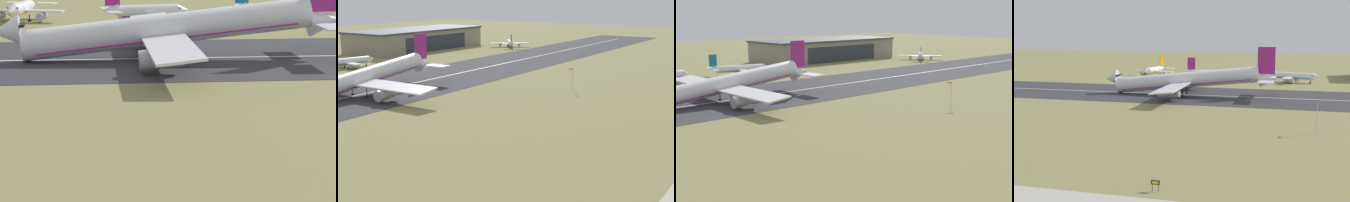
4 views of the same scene
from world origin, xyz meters
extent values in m
plane|color=olive|center=(0.00, 62.90, 0.00)|extent=(666.51, 666.51, 0.00)
cube|color=#333338|center=(0.00, 125.80, 0.03)|extent=(426.51, 41.23, 0.06)
cube|color=silver|center=(0.00, 125.80, 0.07)|extent=(383.86, 0.70, 0.01)
cube|color=gray|center=(72.20, 197.77, 5.09)|extent=(78.04, 29.66, 10.19)
cube|color=#424751|center=(72.20, 197.77, 10.64)|extent=(79.04, 30.66, 0.90)
cube|color=#2D333D|center=(72.20, 182.89, 4.08)|extent=(46.82, 0.12, 8.15)
cylinder|color=white|center=(-27.87, 124.60, 5.29)|extent=(49.24, 6.26, 10.12)
cone|color=white|center=(-0.37, 125.23, 6.21)|extent=(6.70, 4.77, 5.23)
cube|color=#991E7A|center=(-27.87, 124.60, 3.87)|extent=(43.87, 5.88, 4.71)
cube|color=white|center=(-28.50, 109.56, 4.39)|extent=(7.73, 25.07, 1.13)
cylinder|color=#A8A8B2|center=(-29.98, 111.52, 2.55)|extent=(7.03, 3.34, 3.85)
cube|color=#991E7A|center=(-1.29, 125.21, 12.21)|extent=(5.59, 0.41, 8.72)
cube|color=white|center=(-1.04, 131.71, 6.05)|extent=(5.06, 7.96, 0.24)
cube|color=white|center=(-0.74, 118.73, 6.05)|extent=(5.06, 7.96, 0.24)
cylinder|color=black|center=(-28.42, 127.66, 1.36)|extent=(0.24, 0.24, 2.72)
cylinder|color=black|center=(-28.42, 127.66, 0.22)|extent=(0.84, 0.84, 0.44)
cylinder|color=black|center=(-28.28, 121.51, 1.36)|extent=(0.24, 0.24, 2.72)
cylinder|color=black|center=(-28.28, 121.51, 0.22)|extent=(0.84, 0.84, 0.44)
cylinder|color=white|center=(4.56, 172.17, 2.82)|extent=(19.67, 7.00, 2.82)
cone|color=white|center=(15.32, 169.77, 2.82)|extent=(3.09, 3.31, 2.82)
cube|color=black|center=(13.96, 170.07, 3.39)|extent=(1.60, 2.58, 0.44)
cube|color=#146B9E|center=(4.56, 172.17, 2.05)|extent=(17.73, 6.44, 0.20)
cube|color=white|center=(3.77, 166.82, 2.33)|extent=(4.71, 8.43, 0.40)
cylinder|color=#A8A8B2|center=(4.50, 167.31, 1.20)|extent=(3.96, 2.50, 1.75)
cube|color=white|center=(6.11, 177.34, 2.33)|extent=(4.71, 8.43, 0.40)
cylinder|color=#A8A8B2|center=(6.57, 176.59, 1.20)|extent=(3.96, 2.50, 1.75)
cylinder|color=black|center=(12.91, 170.31, 0.71)|extent=(0.24, 0.24, 1.41)
cylinder|color=black|center=(12.91, 170.31, 0.22)|extent=(0.84, 0.84, 0.44)
cylinder|color=black|center=(4.08, 170.54, 0.71)|extent=(0.24, 0.24, 1.41)
cylinder|color=black|center=(4.08, 170.54, 0.22)|extent=(0.84, 0.84, 0.44)
cylinder|color=black|center=(4.82, 173.84, 0.71)|extent=(0.24, 0.24, 1.41)
cylinder|color=black|center=(4.82, 173.84, 0.22)|extent=(0.84, 0.84, 0.44)
cylinder|color=white|center=(108.18, 160.00, 2.59)|extent=(15.03, 12.55, 2.40)
cone|color=white|center=(115.80, 166.00, 2.59)|extent=(3.18, 3.22, 2.40)
cone|color=white|center=(100.28, 153.78, 3.02)|extent=(3.60, 3.48, 2.16)
cube|color=black|center=(114.87, 165.26, 3.07)|extent=(2.13, 2.28, 0.44)
cube|color=navy|center=(108.18, 160.00, 1.93)|extent=(13.60, 11.39, 0.20)
cube|color=white|center=(112.34, 155.28, 2.17)|extent=(8.39, 9.64, 0.40)
cylinder|color=#A8A8B2|center=(112.26, 156.25, 1.17)|extent=(3.37, 3.10, 1.49)
cube|color=white|center=(104.57, 165.15, 2.17)|extent=(8.39, 9.64, 0.40)
cylinder|color=#A8A8B2|center=(105.49, 164.84, 1.17)|extent=(3.37, 3.10, 1.49)
cube|color=navy|center=(100.62, 154.04, 5.83)|extent=(2.23, 1.84, 4.08)
cube|color=white|center=(102.18, 151.41, 2.95)|extent=(4.07, 4.30, 0.24)
cube|color=white|center=(98.42, 156.18, 2.95)|extent=(4.07, 4.30, 0.24)
cylinder|color=black|center=(114.01, 164.59, 0.69)|extent=(0.24, 0.24, 1.39)
cylinder|color=black|center=(114.01, 164.59, 0.22)|extent=(0.84, 0.84, 0.44)
cylinder|color=black|center=(108.95, 158.77, 0.69)|extent=(0.24, 0.24, 1.39)
cylinder|color=black|center=(108.95, 158.77, 0.22)|extent=(0.84, 0.84, 0.44)
cylinder|color=black|center=(107.17, 161.03, 0.69)|extent=(0.24, 0.24, 1.39)
cylinder|color=black|center=(107.17, 161.03, 0.22)|extent=(0.84, 0.84, 0.44)
cylinder|color=#B7B7BC|center=(13.85, 75.74, 3.47)|extent=(0.14, 0.14, 6.94)
cone|color=orange|center=(13.73, 76.79, 6.69)|extent=(0.81, 1.87, 0.60)
camera|label=1|loc=(-39.38, -7.93, 23.43)|focal=85.00mm
camera|label=2|loc=(-117.60, 14.21, 29.15)|focal=50.00mm
camera|label=3|loc=(-93.96, 2.85, 26.12)|focal=50.00mm
camera|label=4|loc=(11.37, -26.92, 22.98)|focal=50.00mm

